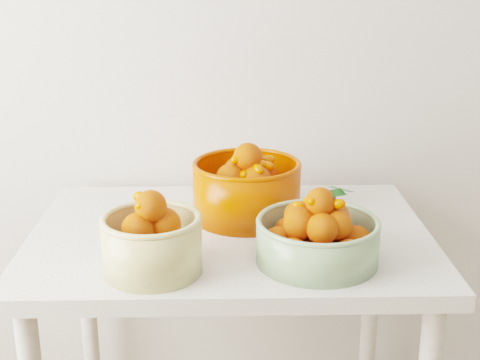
# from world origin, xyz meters

# --- Properties ---
(table) EXTENTS (1.00, 0.70, 0.75)m
(table) POSITION_xyz_m (-0.36, 1.60, 0.65)
(table) COLOR silver
(table) RESTS_ON ground
(bowl_cream) EXTENTS (0.27, 0.27, 0.19)m
(bowl_cream) POSITION_xyz_m (-0.53, 1.38, 0.82)
(bowl_cream) COLOR #CCBD79
(bowl_cream) RESTS_ON table
(bowl_green) EXTENTS (0.28, 0.28, 0.18)m
(bowl_green) POSITION_xyz_m (-0.17, 1.42, 0.81)
(bowl_green) COLOR #83A275
(bowl_green) RESTS_ON table
(bowl_orange) EXTENTS (0.37, 0.37, 0.20)m
(bowl_orange) POSITION_xyz_m (-0.31, 1.70, 0.83)
(bowl_orange) COLOR #CA3300
(bowl_orange) RESTS_ON table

